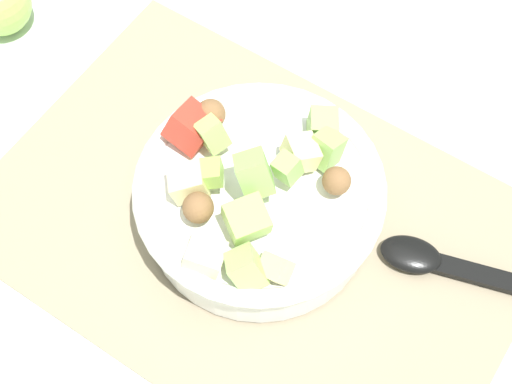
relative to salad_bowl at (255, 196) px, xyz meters
The scene contains 4 objects.
ground_plane 0.05m from the salad_bowl, 61.63° to the right, with size 2.40×2.40×0.00m, color silver.
placemat 0.04m from the salad_bowl, 61.63° to the right, with size 0.50×0.34×0.01m, color gray.
salad_bowl is the anchor object (origin of this frame).
serving_spoon 0.19m from the salad_bowl, 16.47° to the left, with size 0.19×0.08×0.01m.
Camera 1 is at (0.18, -0.27, 0.66)m, focal length 54.66 mm.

